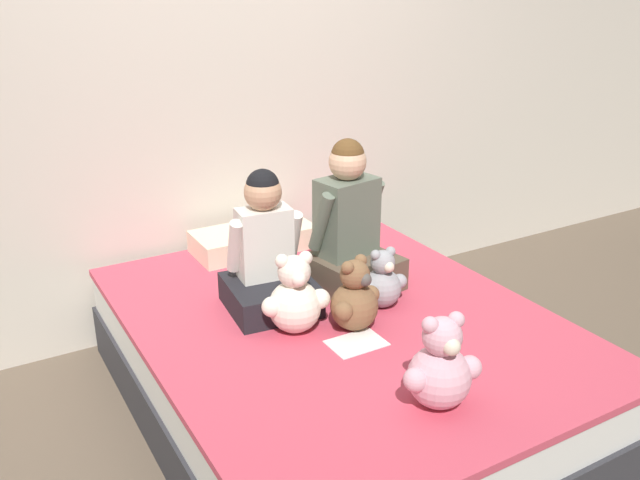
{
  "coord_description": "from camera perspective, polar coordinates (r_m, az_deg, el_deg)",
  "views": [
    {
      "loc": [
        -1.29,
        -2.07,
        1.75
      ],
      "look_at": [
        0.0,
        0.15,
        0.72
      ],
      "focal_mm": 38.0,
      "sensor_mm": 36.0,
      "label": 1
    }
  ],
  "objects": [
    {
      "name": "child_on_right",
      "position": [
        2.94,
        2.53,
        0.83
      ],
      "size": [
        0.38,
        0.4,
        0.66
      ],
      "rotation": [
        0.0,
        0.0,
        0.17
      ],
      "color": "brown",
      "rests_on": "bed"
    },
    {
      "name": "bed",
      "position": [
        2.88,
        1.57,
        -10.33
      ],
      "size": [
        1.57,
        1.98,
        0.44
      ],
      "color": "#2D2D33",
      "rests_on": "ground_plane"
    },
    {
      "name": "teddy_bear_between_children",
      "position": [
        2.63,
        2.89,
        -5.02
      ],
      "size": [
        0.24,
        0.19,
        0.3
      ],
      "rotation": [
        0.0,
        0.0,
        0.38
      ],
      "color": "brown",
      "rests_on": "bed"
    },
    {
      "name": "sign_card",
      "position": [
        2.58,
        3.1,
        -8.66
      ],
      "size": [
        0.21,
        0.15,
        0.0
      ],
      "color": "white",
      "rests_on": "bed"
    },
    {
      "name": "teddy_bear_held_by_left_child",
      "position": [
        2.6,
        -2.14,
        -4.97
      ],
      "size": [
        0.27,
        0.21,
        0.33
      ],
      "rotation": [
        0.0,
        0.0,
        -0.18
      ],
      "color": "silver",
      "rests_on": "bed"
    },
    {
      "name": "child_on_left",
      "position": [
        2.77,
        -4.48,
        -1.55
      ],
      "size": [
        0.38,
        0.39,
        0.58
      ],
      "rotation": [
        0.0,
        0.0,
        -0.11
      ],
      "color": "black",
      "rests_on": "bed"
    },
    {
      "name": "ground_plane",
      "position": [
        3.0,
        1.53,
        -13.87
      ],
      "size": [
        14.0,
        14.0,
        0.0
      ],
      "primitive_type": "plane",
      "color": "brown"
    },
    {
      "name": "wall_behind_bed",
      "position": [
        3.44,
        -7.91,
        13.21
      ],
      "size": [
        8.0,
        0.06,
        2.5
      ],
      "color": "beige",
      "rests_on": "ground_plane"
    },
    {
      "name": "teddy_bear_held_by_right_child",
      "position": [
        2.81,
        5.27,
        -3.56
      ],
      "size": [
        0.22,
        0.16,
        0.26
      ],
      "rotation": [
        0.0,
        0.0,
        -0.01
      ],
      "color": "#939399",
      "rests_on": "bed"
    },
    {
      "name": "teddy_bear_at_foot_of_bed",
      "position": [
        2.21,
        10.09,
        -10.58
      ],
      "size": [
        0.27,
        0.21,
        0.33
      ],
      "rotation": [
        0.0,
        0.0,
        -0.16
      ],
      "color": "#DBA3B2",
      "rests_on": "bed"
    },
    {
      "name": "pillow_at_headboard",
      "position": [
        3.4,
        -5.61,
        0.07
      ],
      "size": [
        0.6,
        0.29,
        0.11
      ],
      "color": "beige",
      "rests_on": "bed"
    }
  ]
}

